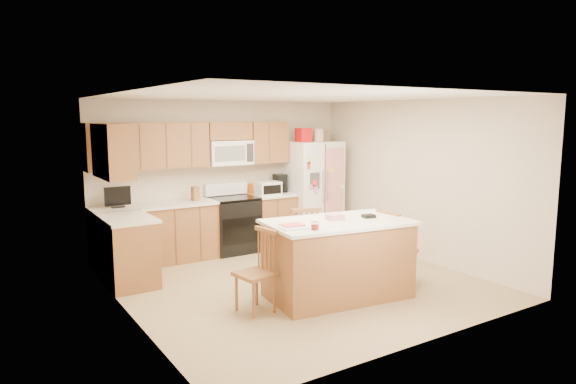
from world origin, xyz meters
TOP-DOWN VIEW (x-y plane):
  - ground at (0.00, 0.00)m, footprint 4.50×4.50m
  - room_shell at (0.00, 0.00)m, footprint 4.60×4.60m
  - cabinetry at (-0.98, 1.79)m, footprint 3.36×1.56m
  - stove at (0.00, 1.94)m, footprint 0.76×0.65m
  - refrigerator at (1.57, 1.87)m, footprint 0.90×0.79m
  - island at (0.12, -0.73)m, footprint 1.89×1.25m
  - windsor_chair_left at (-0.97, -0.61)m, footprint 0.45×0.46m
  - windsor_chair_back at (0.11, 0.05)m, footprint 0.53×0.51m
  - windsor_chair_right at (1.08, -0.73)m, footprint 0.43×0.45m

SIDE VIEW (x-z plane):
  - ground at x=0.00m, z-range 0.00..0.00m
  - windsor_chair_left at x=-0.97m, z-range -0.03..0.93m
  - windsor_chair_right at x=1.08m, z-range -0.03..0.97m
  - stove at x=0.00m, z-range -0.09..1.04m
  - island at x=0.12m, z-range -0.04..1.02m
  - windsor_chair_back at x=0.11m, z-range -0.03..1.01m
  - cabinetry at x=-0.98m, z-range -0.16..1.99m
  - refrigerator at x=1.57m, z-range -0.10..1.94m
  - room_shell at x=0.00m, z-range 0.18..2.70m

